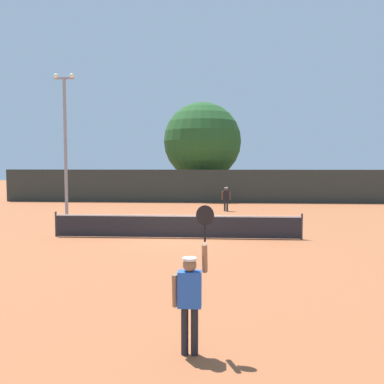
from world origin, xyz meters
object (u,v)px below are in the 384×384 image
object	(u,v)px
player_serving	(190,291)
large_tree	(202,141)
light_pole	(65,137)
tennis_ball	(168,232)
player_receiving	(226,197)
parked_car_near	(301,188)

from	to	relation	value
player_serving	large_tree	size ratio (longest dim) A/B	0.28
player_serving	light_pole	world-z (taller)	light_pole
player_serving	tennis_ball	size ratio (longest dim) A/B	35.87
tennis_ball	light_pole	world-z (taller)	light_pole
player_serving	light_pole	distance (m)	18.95
player_serving	large_tree	world-z (taller)	large_tree
player_receiving	large_tree	bearing A→B (deg)	-78.67
player_serving	tennis_ball	distance (m)	12.13
light_pole	tennis_ball	bearing A→B (deg)	-35.91
player_serving	parked_car_near	distance (m)	35.33
tennis_ball	player_receiving	bearing A→B (deg)	72.55
player_receiving	tennis_ball	world-z (taller)	player_receiving
player_receiving	parked_car_near	size ratio (longest dim) A/B	0.36
large_tree	player_receiving	bearing A→B (deg)	-78.67
tennis_ball	large_tree	world-z (taller)	large_tree
tennis_ball	light_pole	distance (m)	9.25
large_tree	parked_car_near	xyz separation A→B (m)	(9.47, 3.73, -4.35)
light_pole	player_serving	bearing A→B (deg)	-63.43
light_pole	large_tree	xyz separation A→B (m)	(7.26, 13.94, 0.45)
player_serving	light_pole	xyz separation A→B (m)	(-8.32, 16.64, 3.61)
player_serving	tennis_ball	bearing A→B (deg)	98.75
player_receiving	player_serving	bearing A→B (deg)	87.47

